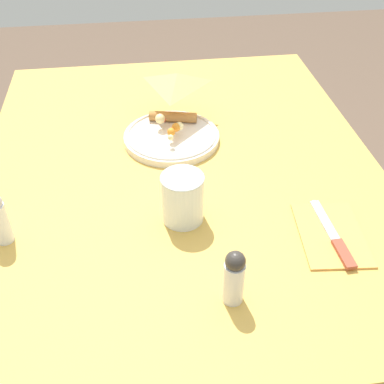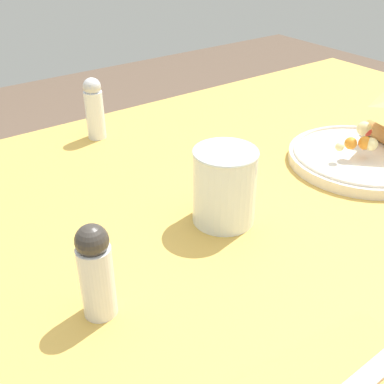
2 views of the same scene
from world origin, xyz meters
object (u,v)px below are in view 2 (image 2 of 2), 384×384
(milk_glass, at_px, (224,188))
(pepper_shaker, at_px, (96,271))
(plate_pizza, at_px, (362,154))
(dining_table, at_px, (312,245))
(salt_shaker, at_px, (94,108))

(milk_glass, xyz_separation_m, pepper_shaker, (-0.20, -0.05, 0.01))
(plate_pizza, xyz_separation_m, milk_glass, (-0.27, 0.01, 0.03))
(dining_table, relative_size, milk_glass, 11.05)
(dining_table, xyz_separation_m, pepper_shaker, (-0.37, -0.04, 0.16))
(pepper_shaker, bearing_deg, milk_glass, 15.27)
(plate_pizza, bearing_deg, salt_shaker, 131.02)
(dining_table, bearing_deg, plate_pizza, 5.53)
(milk_glass, relative_size, salt_shaker, 0.93)
(plate_pizza, distance_m, milk_glass, 0.27)
(pepper_shaker, bearing_deg, salt_shaker, 63.99)
(salt_shaker, height_order, pepper_shaker, salt_shaker)
(dining_table, distance_m, milk_glass, 0.23)
(milk_glass, height_order, salt_shaker, salt_shaker)
(salt_shaker, bearing_deg, milk_glass, -87.15)
(salt_shaker, bearing_deg, dining_table, -61.32)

